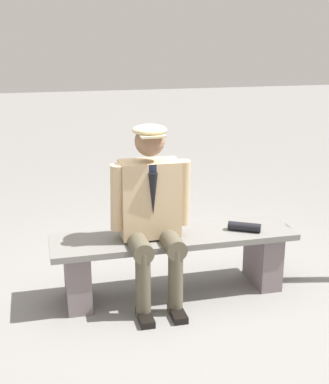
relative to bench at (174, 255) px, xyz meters
The scene contains 4 objects.
ground_plane 0.32m from the bench, ahead, with size 30.00×30.00×0.00m, color gray.
bench is the anchor object (origin of this frame).
seated_man 0.48m from the bench, 19.89° to the left, with size 0.61×0.61×1.36m.
rolled_magazine 0.60m from the bench, behind, with size 0.07×0.07×0.25m, color black.
Camera 1 is at (0.99, 3.67, 2.00)m, focal length 49.40 mm.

